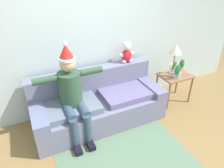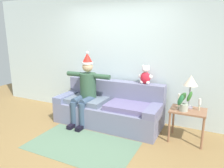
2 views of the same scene
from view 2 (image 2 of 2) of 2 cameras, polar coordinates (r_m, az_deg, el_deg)
The scene contains 11 objects.
ground_plane at distance 3.75m, azimuth -8.16°, elevation -16.09°, with size 10.00×10.00×0.00m, color olive.
back_wall at distance 4.65m, azimuth 2.08°, elevation 7.39°, with size 7.00×0.10×2.70m, color silver.
couch at distance 4.43m, azimuth -0.74°, elevation -6.50°, with size 2.18×0.88×0.87m.
person_seated at distance 4.38m, azimuth -7.15°, elevation -1.02°, with size 1.02×0.77×1.50m.
teddy_bear at distance 4.23m, azimuth 9.05°, elevation 2.32°, with size 0.29×0.17×0.38m.
side_table at distance 3.88m, azimuth 19.89°, elevation -7.84°, with size 0.59×0.45×0.58m.
table_lamp at distance 3.81m, azimuth 20.59°, elevation 0.46°, with size 0.24×0.24×0.59m.
potted_plant at distance 3.72m, azimuth 18.97°, elevation -4.64°, with size 0.27×0.26×0.37m.
candle_tall at distance 3.80m, azimuth 17.69°, elevation -3.93°, with size 0.04×0.04×0.27m.
candle_short at distance 3.84m, azimuth 22.68°, elevation -4.80°, with size 0.04×0.04×0.21m.
area_rug at distance 3.75m, azimuth -8.25°, elevation -16.10°, with size 1.81×1.07×0.01m, color #5B7A5F.
Camera 2 is at (1.87, -2.68, 1.85)m, focal length 33.68 mm.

